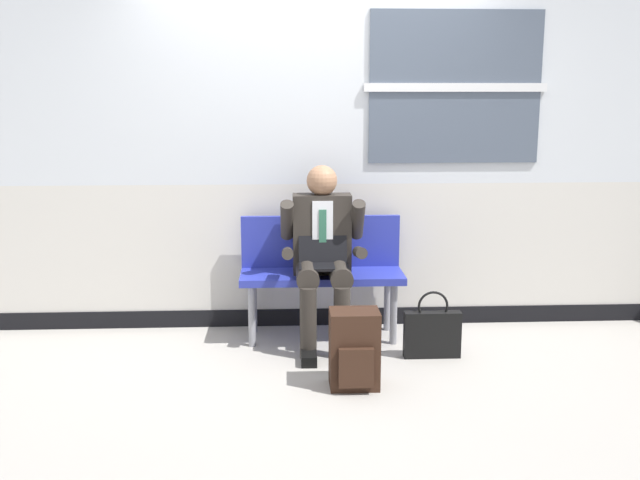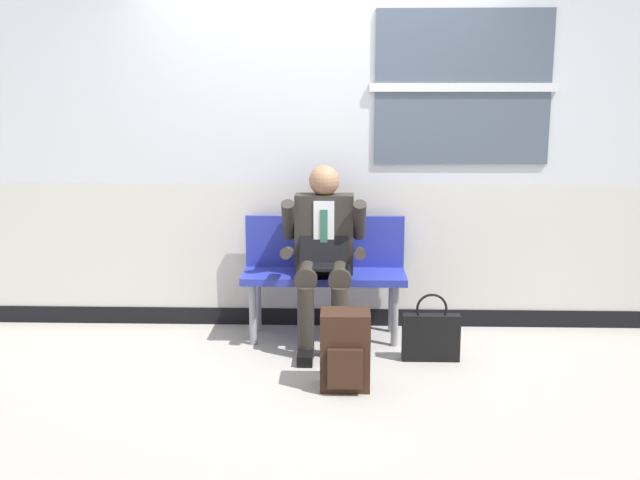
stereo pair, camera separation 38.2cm
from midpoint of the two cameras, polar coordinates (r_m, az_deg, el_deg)
name	(u,v)px [view 1 (the left image)]	position (r m, az deg, el deg)	size (l,w,h in m)	color
ground_plane	(318,355)	(4.96, -2.41, -8.88)	(18.00, 18.00, 0.00)	#9E9991
station_wall	(315,111)	(5.34, -2.50, 9.93)	(6.26, 0.17, 3.18)	silver
bench_with_person	(321,266)	(5.21, -1.99, -2.03)	(1.13, 0.42, 0.85)	#28339E
person_seated	(323,252)	(4.99, -1.97, -0.93)	(0.57, 0.70, 1.23)	#2D2823
backpack	(354,350)	(4.37, 0.15, -8.52)	(0.29, 0.26, 0.47)	#331E14
handbag	(432,333)	(4.89, 6.45, -7.16)	(0.37, 0.08, 0.45)	black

